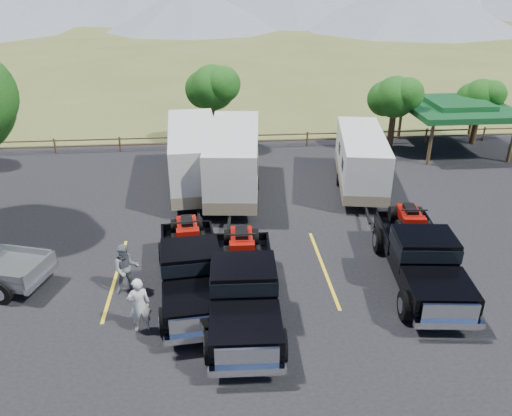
{
  "coord_description": "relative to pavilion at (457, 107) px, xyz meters",
  "views": [
    {
      "loc": [
        -2.1,
        -12.24,
        10.68
      ],
      "look_at": [
        -0.44,
        6.32,
        1.6
      ],
      "focal_mm": 35.0,
      "sensor_mm": 36.0,
      "label": 1
    }
  ],
  "objects": [
    {
      "name": "ground",
      "position": [
        -13.0,
        -17.0,
        -2.79
      ],
      "size": [
        320.0,
        320.0,
        0.0
      ],
      "primitive_type": "plane",
      "color": "#4F5926",
      "rests_on": "ground"
    },
    {
      "name": "asphalt_lot",
      "position": [
        -13.0,
        -14.0,
        -2.77
      ],
      "size": [
        44.0,
        34.0,
        0.04
      ],
      "primitive_type": "cube",
      "color": "black",
      "rests_on": "ground"
    },
    {
      "name": "stall_lines",
      "position": [
        -13.0,
        -13.0,
        -2.74
      ],
      "size": [
        12.12,
        5.5,
        0.01
      ],
      "color": "gold",
      "rests_on": "asphalt_lot"
    },
    {
      "name": "tree_ne_a",
      "position": [
        -4.03,
        0.01,
        0.69
      ],
      "size": [
        3.11,
        2.92,
        4.76
      ],
      "color": "#322013",
      "rests_on": "ground"
    },
    {
      "name": "tree_ne_b",
      "position": [
        1.98,
        1.01,
        0.34
      ],
      "size": [
        2.77,
        2.59,
        4.27
      ],
      "color": "#322013",
      "rests_on": "ground"
    },
    {
      "name": "tree_north",
      "position": [
        -15.03,
        2.02,
        1.05
      ],
      "size": [
        3.46,
        3.24,
        5.25
      ],
      "color": "#322013",
      "rests_on": "ground"
    },
    {
      "name": "rail_fence",
      "position": [
        -11.0,
        1.5,
        -2.18
      ],
      "size": [
        36.12,
        0.12,
        1.0
      ],
      "color": "brown",
      "rests_on": "ground"
    },
    {
      "name": "pavilion",
      "position": [
        0.0,
        0.0,
        0.0
      ],
      "size": [
        6.2,
        6.2,
        3.22
      ],
      "color": "brown",
      "rests_on": "ground"
    },
    {
      "name": "rig_left",
      "position": [
        -16.07,
        -14.12,
        -1.7
      ],
      "size": [
        2.75,
        6.68,
        2.18
      ],
      "rotation": [
        0.0,
        0.0,
        0.09
      ],
      "color": "black",
      "rests_on": "asphalt_lot"
    },
    {
      "name": "rig_center",
      "position": [
        -14.29,
        -15.47,
        -1.65
      ],
      "size": [
        2.6,
        6.89,
        2.28
      ],
      "rotation": [
        0.0,
        0.0,
        -0.04
      ],
      "color": "black",
      "rests_on": "asphalt_lot"
    },
    {
      "name": "rig_right",
      "position": [
        -7.68,
        -14.1,
        -1.66
      ],
      "size": [
        2.96,
        6.98,
        2.27
      ],
      "rotation": [
        0.0,
        0.0,
        -0.11
      ],
      "color": "black",
      "rests_on": "asphalt_lot"
    },
    {
      "name": "trailer_left",
      "position": [
        -16.15,
        -4.73,
        -1.04
      ],
      "size": [
        2.88,
        9.41,
        3.26
      ],
      "rotation": [
        0.0,
        0.0,
        0.06
      ],
      "color": "silver",
      "rests_on": "asphalt_lot"
    },
    {
      "name": "trailer_center",
      "position": [
        -14.11,
        -5.5,
        -1.03
      ],
      "size": [
        3.21,
        9.51,
        3.29
      ],
      "rotation": [
        0.0,
        0.0,
        -0.1
      ],
      "color": "silver",
      "rests_on": "asphalt_lot"
    },
    {
      "name": "trailer_right",
      "position": [
        -7.52,
        -5.51,
        -1.22
      ],
      "size": [
        3.33,
        8.43,
        2.92
      ],
      "rotation": [
        0.0,
        0.0,
        -0.18
      ],
      "color": "silver",
      "rests_on": "asphalt_lot"
    },
    {
      "name": "person_a",
      "position": [
        -17.64,
        -16.15,
        -1.77
      ],
      "size": [
        0.82,
        0.64,
        1.96
      ],
      "primitive_type": "imported",
      "rotation": [
        0.0,
        0.0,
        3.41
      ],
      "color": "silver",
      "rests_on": "asphalt_lot"
    },
    {
      "name": "person_b",
      "position": [
        -18.36,
        -13.95,
        -1.79
      ],
      "size": [
        1.09,
        0.95,
        1.91
      ],
      "primitive_type": "imported",
      "rotation": [
        0.0,
        0.0,
        0.27
      ],
      "color": "slate",
      "rests_on": "asphalt_lot"
    }
  ]
}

